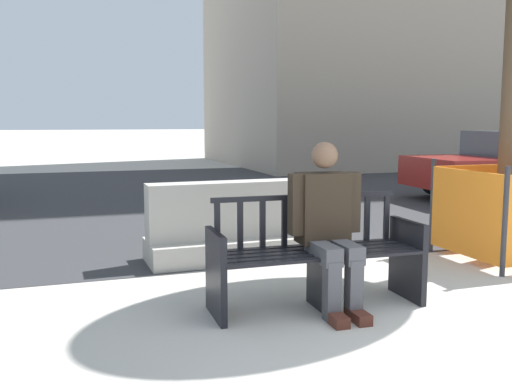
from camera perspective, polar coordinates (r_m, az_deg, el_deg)
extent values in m
cube|color=#333335|center=(11.74, -5.56, -0.14)|extent=(120.00, 12.00, 0.01)
cube|color=black|center=(4.33, -4.04, -8.26)|extent=(0.06, 0.51, 0.66)
cube|color=black|center=(4.95, 14.91, -6.52)|extent=(0.06, 0.51, 0.66)
cube|color=black|center=(4.61, 6.08, -8.71)|extent=(0.05, 0.32, 0.45)
cube|color=black|center=(4.35, 7.32, -6.64)|extent=(1.60, 0.11, 0.02)
cube|color=black|center=(4.45, 6.70, -6.31)|extent=(1.60, 0.11, 0.02)
cube|color=black|center=(4.55, 6.11, -6.00)|extent=(1.60, 0.11, 0.02)
cube|color=black|center=(4.65, 5.55, -5.69)|extent=(1.60, 0.11, 0.02)
cube|color=black|center=(4.76, 5.02, -5.41)|extent=(1.60, 0.11, 0.02)
cube|color=black|center=(4.69, 5.03, -0.46)|extent=(1.60, 0.08, 0.04)
cube|color=black|center=(4.50, -3.90, -3.49)|extent=(0.04, 0.03, 0.38)
cube|color=black|center=(4.55, -1.59, -3.37)|extent=(0.04, 0.03, 0.38)
cube|color=black|center=(4.60, 0.66, -3.24)|extent=(0.04, 0.03, 0.38)
cube|color=black|center=(4.66, 2.86, -3.12)|extent=(0.04, 0.03, 0.38)
cube|color=black|center=(4.73, 5.00, -2.99)|extent=(0.04, 0.03, 0.38)
cube|color=black|center=(4.80, 7.08, -2.86)|extent=(0.04, 0.03, 0.38)
cube|color=black|center=(4.88, 9.09, -2.74)|extent=(0.04, 0.03, 0.38)
cube|color=black|center=(4.96, 11.03, -2.61)|extent=(0.04, 0.03, 0.38)
cube|color=black|center=(5.05, 12.91, -2.49)|extent=(0.04, 0.03, 0.38)
cube|color=black|center=(4.24, -4.01, -4.22)|extent=(0.06, 0.46, 0.03)
cube|color=black|center=(4.87, 15.15, -2.97)|extent=(0.06, 0.46, 0.03)
cube|color=#2D2319|center=(4.58, 6.70, -1.56)|extent=(0.41, 0.25, 0.56)
sphere|color=brown|center=(4.52, 6.88, 3.68)|extent=(0.21, 0.21, 0.21)
cube|color=#4C4C51|center=(4.40, 6.72, -6.02)|extent=(0.15, 0.44, 0.14)
cube|color=#4C4C51|center=(4.48, 8.84, -5.83)|extent=(0.15, 0.44, 0.14)
cube|color=#4C4C51|center=(4.32, 7.59, -9.79)|extent=(0.11, 0.11, 0.45)
cube|color=#4C4C51|center=(4.40, 9.76, -9.54)|extent=(0.11, 0.11, 0.45)
cube|color=#4C2319|center=(4.31, 8.01, -12.44)|extent=(0.12, 0.26, 0.08)
cube|color=#4C2319|center=(4.38, 10.19, -12.13)|extent=(0.12, 0.26, 0.08)
cube|color=#2D2319|center=(4.45, 3.97, -1.26)|extent=(0.09, 0.12, 0.48)
cube|color=#2D2319|center=(4.65, 9.62, -0.98)|extent=(0.09, 0.12, 0.48)
cube|color=#ADA89E|center=(6.19, -1.56, -5.56)|extent=(2.01, 0.72, 0.24)
cube|color=#ADA89E|center=(6.11, -1.58, -1.71)|extent=(2.01, 0.34, 0.60)
cylinder|color=#2D2D33|center=(5.89, 23.63, -2.75)|extent=(0.05, 0.05, 1.06)
cylinder|color=#2D2D33|center=(6.75, 17.21, -1.28)|extent=(0.05, 0.05, 1.06)
cylinder|color=#2D2D33|center=(7.46, 24.22, -0.82)|extent=(0.05, 0.05, 1.06)
cube|color=orange|center=(7.09, 20.89, -1.04)|extent=(1.12, 0.03, 0.89)
cube|color=orange|center=(6.31, 20.20, -1.97)|extent=(0.03, 1.12, 0.89)
cylinder|color=black|center=(10.53, 22.79, 0.24)|extent=(0.65, 0.25, 0.64)
cylinder|color=black|center=(11.92, 17.65, 1.20)|extent=(0.65, 0.25, 0.64)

